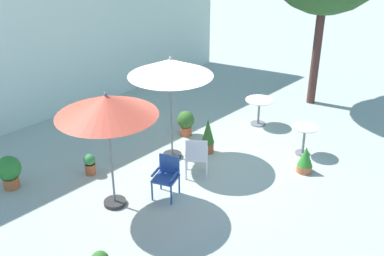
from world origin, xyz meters
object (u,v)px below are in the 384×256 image
(patio_umbrella_1, at_px, (170,69))
(patio_chair_1, at_px, (197,155))
(cafe_table_0, at_px, (259,107))
(potted_plant_3, at_px, (305,160))
(potted_plant_5, at_px, (186,122))
(potted_plant_1, at_px, (90,164))
(patio_umbrella_0, at_px, (106,107))
(potted_plant_0, at_px, (208,135))
(potted_plant_4, at_px, (9,170))
(patio_chair_0, at_px, (167,174))
(cafe_table_1, at_px, (304,135))

(patio_umbrella_1, relative_size, patio_chair_1, 2.59)
(cafe_table_0, distance_m, potted_plant_3, 2.58)
(patio_umbrella_1, height_order, potted_plant_5, patio_umbrella_1)
(cafe_table_0, distance_m, potted_plant_1, 4.80)
(patio_umbrella_1, bearing_deg, cafe_table_0, -9.27)
(patio_umbrella_0, height_order, patio_umbrella_1, patio_umbrella_1)
(patio_umbrella_0, distance_m, patio_chair_1, 2.49)
(cafe_table_0, xyz_separation_m, patio_chair_1, (-3.12, -0.54, 0.05))
(potted_plant_0, relative_size, potted_plant_3, 1.41)
(potted_plant_4, bearing_deg, cafe_table_0, -18.70)
(potted_plant_3, bearing_deg, patio_chair_1, 137.13)
(patio_umbrella_1, relative_size, cafe_table_0, 3.25)
(patio_chair_1, height_order, potted_plant_4, patio_chair_1)
(patio_umbrella_0, bearing_deg, patio_chair_0, -29.41)
(patio_umbrella_0, distance_m, patio_chair_0, 1.95)
(patio_umbrella_1, relative_size, potted_plant_4, 3.38)
(potted_plant_3, bearing_deg, patio_umbrella_1, 119.53)
(patio_umbrella_1, relative_size, potted_plant_1, 5.07)
(potted_plant_0, xyz_separation_m, potted_plant_3, (0.76, -2.18, -0.15))
(patio_umbrella_1, relative_size, cafe_table_1, 3.42)
(patio_umbrella_0, relative_size, cafe_table_1, 3.33)
(potted_plant_0, height_order, potted_plant_3, potted_plant_0)
(potted_plant_1, relative_size, potted_plant_3, 0.78)
(potted_plant_1, height_order, potted_plant_3, potted_plant_3)
(patio_umbrella_0, height_order, potted_plant_1, patio_umbrella_0)
(patio_umbrella_0, xyz_separation_m, patio_umbrella_1, (2.13, 0.50, 0.07))
(patio_umbrella_1, bearing_deg, potted_plant_4, 153.69)
(patio_umbrella_0, height_order, cafe_table_1, patio_umbrella_0)
(cafe_table_0, bearing_deg, potted_plant_3, -121.78)
(cafe_table_0, height_order, potted_plant_0, potted_plant_0)
(potted_plant_1, height_order, potted_plant_5, potted_plant_5)
(potted_plant_1, bearing_deg, potted_plant_0, -27.08)
(cafe_table_0, xyz_separation_m, potted_plant_0, (-2.12, -0.01, -0.05))
(cafe_table_1, xyz_separation_m, patio_chair_1, (-2.48, 1.19, 0.06))
(patio_chair_1, height_order, potted_plant_5, patio_chair_1)
(cafe_table_0, distance_m, cafe_table_1, 1.85)
(patio_umbrella_0, bearing_deg, potted_plant_5, 18.00)
(patio_umbrella_0, relative_size, patio_umbrella_1, 0.97)
(cafe_table_1, bearing_deg, patio_umbrella_1, 135.16)
(potted_plant_1, bearing_deg, potted_plant_4, 151.64)
(potted_plant_3, xyz_separation_m, potted_plant_4, (-4.71, 4.24, 0.11))
(potted_plant_4, bearing_deg, patio_chair_0, -52.34)
(cafe_table_1, distance_m, potted_plant_5, 2.98)
(potted_plant_3, height_order, potted_plant_5, potted_plant_5)
(patio_chair_1, bearing_deg, potted_plant_3, -42.87)
(patio_chair_0, distance_m, potted_plant_5, 2.74)
(potted_plant_4, bearing_deg, patio_chair_1, -41.44)
(cafe_table_1, relative_size, potted_plant_3, 1.15)
(potted_plant_0, height_order, potted_plant_1, potted_plant_0)
(potted_plant_4, xyz_separation_m, potted_plant_5, (4.26, -1.05, -0.03))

